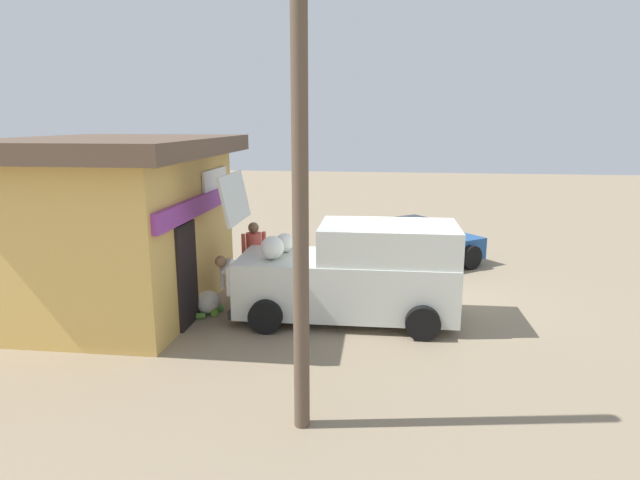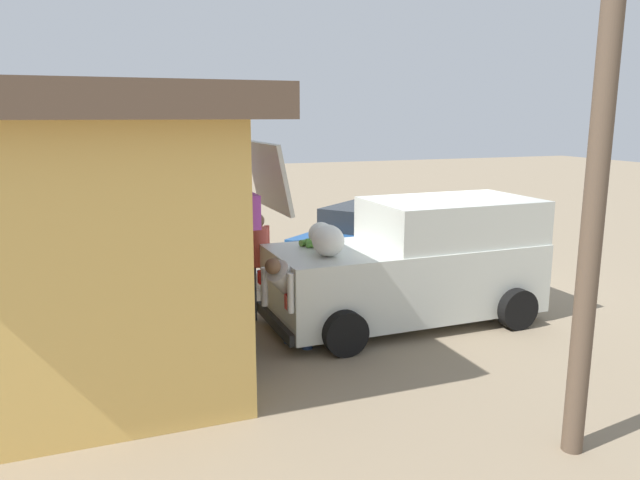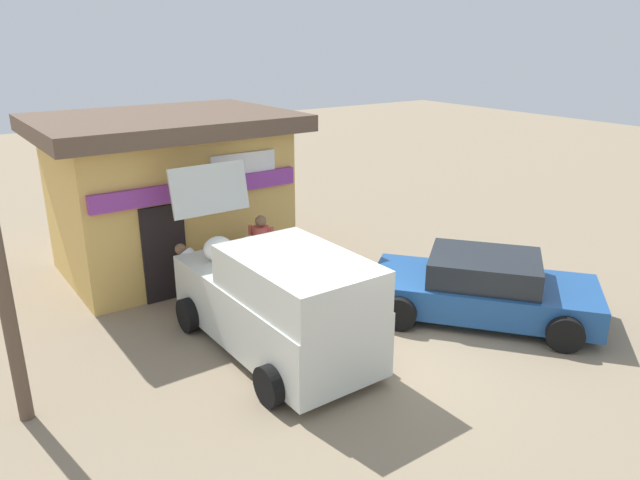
# 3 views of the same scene
# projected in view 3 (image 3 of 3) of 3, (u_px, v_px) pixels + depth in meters

# --- Properties ---
(ground_plane) EXTENTS (60.00, 60.00, 0.00)m
(ground_plane) POSITION_uv_depth(u_px,v_px,m) (377.00, 355.00, 10.23)
(ground_plane) COLOR gray
(storefront_bar) EXTENTS (5.46, 4.16, 3.54)m
(storefront_bar) POSITION_uv_depth(u_px,v_px,m) (169.00, 191.00, 13.56)
(storefront_bar) COLOR #E0B259
(storefront_bar) RESTS_ON ground_plane
(delivery_van) EXTENTS (2.16, 4.48, 2.87)m
(delivery_van) POSITION_uv_depth(u_px,v_px,m) (277.00, 301.00, 10.05)
(delivery_van) COLOR silver
(delivery_van) RESTS_ON ground_plane
(parked_sedan) EXTENTS (4.08, 4.44, 1.25)m
(parked_sedan) POSITION_uv_depth(u_px,v_px,m) (483.00, 288.00, 11.45)
(parked_sedan) COLOR #1E4C8C
(parked_sedan) RESTS_ON ground_plane
(vendor_standing) EXTENTS (0.48, 0.48, 1.72)m
(vendor_standing) POSITION_uv_depth(u_px,v_px,m) (262.00, 249.00, 12.36)
(vendor_standing) COLOR #4C4C51
(vendor_standing) RESTS_ON ground_plane
(customer_bending) EXTENTS (0.69, 0.73, 1.38)m
(customer_bending) POSITION_uv_depth(u_px,v_px,m) (195.00, 272.00, 11.57)
(customer_bending) COLOR navy
(customer_bending) RESTS_ON ground_plane
(unloaded_banana_pile) EXTENTS (0.86, 0.68, 0.44)m
(unloaded_banana_pile) POSITION_uv_depth(u_px,v_px,m) (201.00, 284.00, 12.61)
(unloaded_banana_pile) COLOR silver
(unloaded_banana_pile) RESTS_ON ground_plane
(paint_bucket) EXTENTS (0.33, 0.33, 0.33)m
(paint_bucket) POSITION_uv_depth(u_px,v_px,m) (337.00, 276.00, 13.13)
(paint_bucket) COLOR silver
(paint_bucket) RESTS_ON ground_plane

